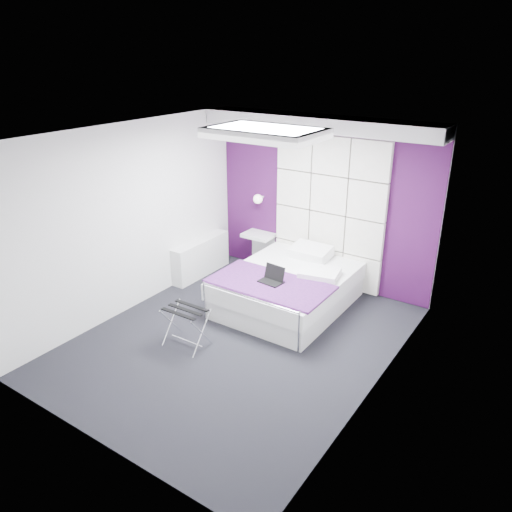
% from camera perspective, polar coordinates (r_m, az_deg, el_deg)
% --- Properties ---
extents(floor, '(4.40, 4.40, 0.00)m').
position_cam_1_polar(floor, '(6.50, -2.01, -9.56)').
color(floor, black).
rests_on(floor, ground).
extents(ceiling, '(4.40, 4.40, 0.00)m').
position_cam_1_polar(ceiling, '(5.57, -2.39, 13.70)').
color(ceiling, white).
rests_on(ceiling, wall_back).
extents(wall_back, '(3.60, 0.00, 3.60)m').
position_cam_1_polar(wall_back, '(7.70, 7.52, 6.15)').
color(wall_back, silver).
rests_on(wall_back, floor).
extents(wall_left, '(0.00, 4.40, 4.40)m').
position_cam_1_polar(wall_left, '(7.07, -14.12, 4.12)').
color(wall_left, silver).
rests_on(wall_left, floor).
extents(wall_right, '(0.00, 4.40, 4.40)m').
position_cam_1_polar(wall_right, '(5.15, 14.29, -2.99)').
color(wall_right, silver).
rests_on(wall_right, floor).
extents(accent_wall, '(3.58, 0.02, 2.58)m').
position_cam_1_polar(accent_wall, '(7.69, 7.49, 6.13)').
color(accent_wall, '#390D3B').
rests_on(accent_wall, wall_back).
extents(soffit, '(3.58, 0.50, 0.20)m').
position_cam_1_polar(soffit, '(7.23, 7.09, 14.83)').
color(soffit, white).
rests_on(soffit, wall_back).
extents(headboard, '(1.80, 0.08, 2.30)m').
position_cam_1_polar(headboard, '(7.63, 8.28, 4.91)').
color(headboard, silver).
rests_on(headboard, wall_back).
extents(skylight, '(1.36, 0.86, 0.12)m').
position_cam_1_polar(skylight, '(6.06, 1.07, 13.98)').
color(skylight, white).
rests_on(skylight, ceiling).
extents(wall_lamp, '(0.15, 0.15, 0.15)m').
position_cam_1_polar(wall_lamp, '(8.11, 0.38, 6.60)').
color(wall_lamp, white).
rests_on(wall_lamp, wall_back).
extents(radiator, '(0.22, 1.20, 0.60)m').
position_cam_1_polar(radiator, '(8.21, -6.31, -0.15)').
color(radiator, white).
rests_on(radiator, floor).
extents(bed, '(1.63, 1.96, 0.69)m').
position_cam_1_polar(bed, '(7.19, 3.68, -3.59)').
color(bed, white).
rests_on(bed, floor).
extents(nightstand, '(0.50, 0.39, 0.06)m').
position_cam_1_polar(nightstand, '(8.26, 0.34, 2.42)').
color(nightstand, white).
rests_on(nightstand, wall_back).
extents(luggage_rack, '(0.52, 0.38, 0.51)m').
position_cam_1_polar(luggage_rack, '(6.34, -7.98, -8.05)').
color(luggage_rack, silver).
rests_on(luggage_rack, floor).
extents(laptop, '(0.31, 0.22, 0.23)m').
position_cam_1_polar(laptop, '(6.73, 1.91, -2.50)').
color(laptop, black).
rests_on(laptop, bed).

